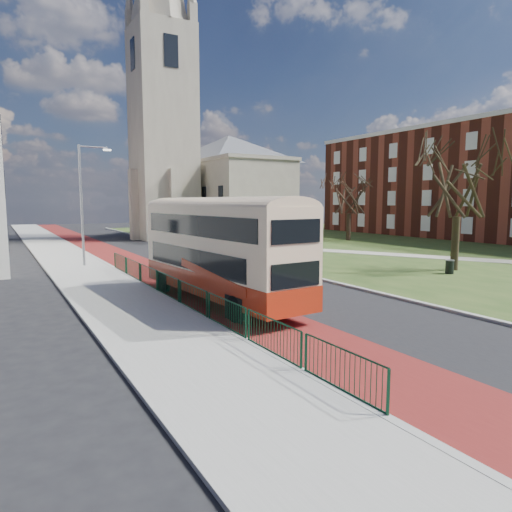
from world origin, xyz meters
TOP-DOWN VIEW (x-y plane):
  - ground at (0.00, 0.00)m, footprint 160.00×160.00m
  - road_carriageway at (1.50, 20.00)m, footprint 9.00×120.00m
  - bus_lane at (-1.20, 20.00)m, footprint 3.40×120.00m
  - pavement_west at (-5.00, 20.00)m, footprint 4.00×120.00m
  - kerb_west at (-3.00, 20.00)m, footprint 0.25×120.00m
  - kerb_east at (6.10, 22.00)m, footprint 0.25×80.00m
  - grass_green at (26.00, 22.00)m, footprint 40.00×80.00m
  - footpath at (20.00, 10.00)m, footprint 18.84×32.82m
  - pedestrian_railing at (-2.95, 4.00)m, footprint 0.07×24.00m
  - gothic_church at (12.56, 38.00)m, footprint 16.38×18.00m
  - brick_terrace at (40.00, 20.00)m, footprint 10.30×44.30m
  - streetlamp at (-4.35, 18.00)m, footprint 2.13×0.18m
  - bus at (-1.24, 3.54)m, footprint 3.21×10.70m
  - winter_tree_near at (15.80, 4.47)m, footprint 6.65×6.65m
  - winter_tree_far at (24.97, 25.00)m, footprint 6.74×6.74m
  - litter_bin at (14.26, 3.63)m, footprint 0.64×0.64m

SIDE VIEW (x-z plane):
  - ground at x=0.00m, z-range 0.00..0.00m
  - road_carriageway at x=1.50m, z-range 0.00..0.01m
  - bus_lane at x=-1.20m, z-range 0.00..0.01m
  - grass_green at x=26.00m, z-range 0.00..0.04m
  - footpath at x=20.00m, z-range 0.04..0.07m
  - pavement_west at x=-5.00m, z-range 0.00..0.12m
  - kerb_west at x=-3.00m, z-range 0.00..0.13m
  - kerb_east at x=6.10m, z-range 0.00..0.13m
  - litter_bin at x=14.26m, z-range 0.04..0.89m
  - pedestrian_railing at x=-2.95m, z-range -0.01..1.11m
  - bus at x=-1.24m, z-range 0.31..4.72m
  - streetlamp at x=-4.35m, z-range 0.59..8.59m
  - winter_tree_far at x=24.97m, z-range 1.53..9.31m
  - winter_tree_near at x=15.80m, z-range 1.73..10.51m
  - brick_terrace at x=40.00m, z-range 0.01..13.51m
  - gothic_church at x=12.56m, z-range -6.87..33.13m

